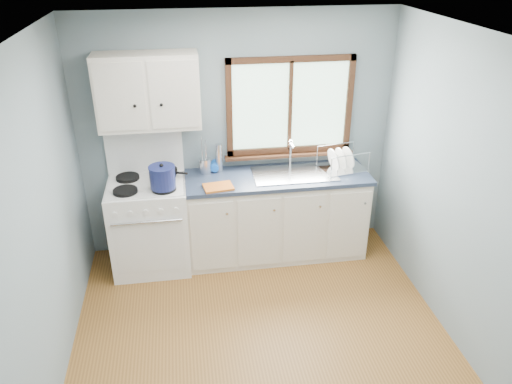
{
  "coord_description": "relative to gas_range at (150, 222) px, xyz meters",
  "views": [
    {
      "loc": [
        -0.56,
        -3.01,
        3.06
      ],
      "look_at": [
        0.05,
        0.9,
        1.05
      ],
      "focal_mm": 35.0,
      "sensor_mm": 36.0,
      "label": 1
    }
  ],
  "objects": [
    {
      "name": "floor",
      "position": [
        0.95,
        -1.47,
        -0.5
      ],
      "size": [
        3.2,
        3.6,
        0.02
      ],
      "primitive_type": "cube",
      "color": "brown",
      "rests_on": "ground"
    },
    {
      "name": "ceiling",
      "position": [
        0.95,
        -1.47,
        2.02
      ],
      "size": [
        3.2,
        3.6,
        0.02
      ],
      "primitive_type": "cube",
      "color": "white",
      "rests_on": "wall_back"
    },
    {
      "name": "wall_back",
      "position": [
        0.95,
        0.34,
        0.76
      ],
      "size": [
        3.2,
        0.02,
        2.5
      ],
      "primitive_type": "cube",
      "color": "gray",
      "rests_on": "ground"
    },
    {
      "name": "wall_left",
      "position": [
        -0.66,
        -1.47,
        0.76
      ],
      "size": [
        0.02,
        3.6,
        2.5
      ],
      "primitive_type": "cube",
      "color": "gray",
      "rests_on": "ground"
    },
    {
      "name": "wall_right",
      "position": [
        2.56,
        -1.47,
        0.76
      ],
      "size": [
        0.02,
        3.6,
        2.5
      ],
      "primitive_type": "cube",
      "color": "gray",
      "rests_on": "ground"
    },
    {
      "name": "gas_range",
      "position": [
        0.0,
        0.0,
        0.0
      ],
      "size": [
        0.76,
        0.69,
        1.36
      ],
      "color": "white",
      "rests_on": "floor"
    },
    {
      "name": "base_cabinets",
      "position": [
        1.31,
        0.02,
        -0.08
      ],
      "size": [
        1.85,
        0.6,
        0.88
      ],
      "color": "silver",
      "rests_on": "floor"
    },
    {
      "name": "countertop",
      "position": [
        1.31,
        0.02,
        0.41
      ],
      "size": [
        1.89,
        0.64,
        0.04
      ],
      "primitive_type": "cube",
      "color": "#1F293D",
      "rests_on": "base_cabinets"
    },
    {
      "name": "sink",
      "position": [
        1.49,
        0.02,
        0.37
      ],
      "size": [
        0.84,
        0.46,
        0.44
      ],
      "color": "silver",
      "rests_on": "countertop"
    },
    {
      "name": "window",
      "position": [
        1.48,
        0.3,
        0.98
      ],
      "size": [
        1.36,
        0.1,
        1.03
      ],
      "color": "#9EC6A8",
      "rests_on": "wall_back"
    },
    {
      "name": "upper_cabinets",
      "position": [
        0.1,
        0.15,
        1.31
      ],
      "size": [
        0.95,
        0.35,
        0.7
      ],
      "color": "silver",
      "rests_on": "wall_back"
    },
    {
      "name": "skillet",
      "position": [
        0.2,
        0.15,
        0.49
      ],
      "size": [
        0.37,
        0.31,
        0.05
      ],
      "rotation": [
        0.0,
        0.0,
        -0.42
      ],
      "color": "black",
      "rests_on": "gas_range"
    },
    {
      "name": "stockpot",
      "position": [
        0.17,
        -0.16,
        0.58
      ],
      "size": [
        0.26,
        0.26,
        0.24
      ],
      "rotation": [
        0.0,
        0.0,
        -0.06
      ],
      "color": "#161D50",
      "rests_on": "gas_range"
    },
    {
      "name": "utensil_crock",
      "position": [
        0.6,
        0.19,
        0.51
      ],
      "size": [
        0.16,
        0.16,
        0.4
      ],
      "rotation": [
        0.0,
        0.0,
        0.29
      ],
      "color": "silver",
      "rests_on": "countertop"
    },
    {
      "name": "thermos",
      "position": [
        0.74,
        0.21,
        0.58
      ],
      "size": [
        0.08,
        0.08,
        0.3
      ],
      "primitive_type": "cylinder",
      "rotation": [
        0.0,
        0.0,
        0.19
      ],
      "color": "silver",
      "rests_on": "countertop"
    },
    {
      "name": "soap_bottle",
      "position": [
        0.69,
        0.17,
        0.55
      ],
      "size": [
        0.11,
        0.11,
        0.25
      ],
      "primitive_type": "imported",
      "rotation": [
        0.0,
        0.0,
        -0.1
      ],
      "color": "blue",
      "rests_on": "countertop"
    },
    {
      "name": "dish_towel",
      "position": [
        0.69,
        -0.18,
        0.44
      ],
      "size": [
        0.3,
        0.24,
        0.02
      ],
      "primitive_type": "cube",
      "rotation": [
        0.0,
        0.0,
        0.14
      ],
      "color": "#C66320",
      "rests_on": "countertop"
    },
    {
      "name": "dish_rack",
      "position": [
        2.0,
        0.07,
        0.49
      ],
      "size": [
        0.51,
        0.42,
        0.24
      ],
      "rotation": [
        0.0,
        0.0,
        0.19
      ],
      "color": "silver",
      "rests_on": "countertop"
    }
  ]
}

